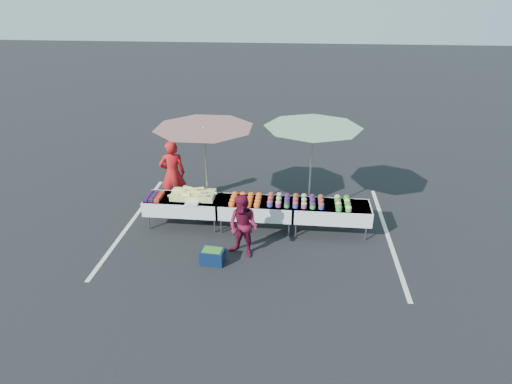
# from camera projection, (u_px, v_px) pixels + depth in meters

# --- Properties ---
(ground) EXTENTS (80.00, 80.00, 0.00)m
(ground) POSITION_uv_depth(u_px,v_px,m) (256.00, 228.00, 10.62)
(ground) COLOR black
(stripe_left) EXTENTS (0.10, 5.00, 0.00)m
(stripe_left) POSITION_uv_depth(u_px,v_px,m) (132.00, 222.00, 10.91)
(stripe_left) COLOR silver
(stripe_left) RESTS_ON ground
(stripe_right) EXTENTS (0.10, 5.00, 0.00)m
(stripe_right) POSITION_uv_depth(u_px,v_px,m) (388.00, 235.00, 10.32)
(stripe_right) COLOR silver
(stripe_right) RESTS_ON ground
(table_left) EXTENTS (1.86, 0.81, 0.75)m
(table_left) POSITION_uv_depth(u_px,v_px,m) (183.00, 204.00, 10.53)
(table_left) COLOR white
(table_left) RESTS_ON ground
(table_center) EXTENTS (1.86, 0.81, 0.75)m
(table_center) POSITION_uv_depth(u_px,v_px,m) (256.00, 207.00, 10.37)
(table_center) COLOR white
(table_center) RESTS_ON ground
(table_right) EXTENTS (1.86, 0.81, 0.75)m
(table_right) POSITION_uv_depth(u_px,v_px,m) (331.00, 211.00, 10.20)
(table_right) COLOR white
(table_right) RESTS_ON ground
(berry_punnets) EXTENTS (0.40, 0.54, 0.08)m
(berry_punnets) POSITION_uv_depth(u_px,v_px,m) (154.00, 196.00, 10.45)
(berry_punnets) COLOR black
(berry_punnets) RESTS_ON table_left
(corn_pile) EXTENTS (1.16, 0.57, 0.26)m
(corn_pile) POSITION_uv_depth(u_px,v_px,m) (193.00, 194.00, 10.44)
(corn_pile) COLOR #D3D66E
(corn_pile) RESTS_ON table_left
(plastic_bags) EXTENTS (0.30, 0.25, 0.05)m
(plastic_bags) POSITION_uv_depth(u_px,v_px,m) (192.00, 203.00, 10.15)
(plastic_bags) COLOR white
(plastic_bags) RESTS_ON table_left
(carrot_bowls) EXTENTS (0.75, 0.69, 0.11)m
(carrot_bowls) POSITION_uv_depth(u_px,v_px,m) (246.00, 199.00, 10.29)
(carrot_bowls) COLOR #FF581C
(carrot_bowls) RESTS_ON table_center
(potato_cups) EXTENTS (1.34, 0.58, 0.16)m
(potato_cups) POSITION_uv_depth(u_px,v_px,m) (296.00, 200.00, 10.17)
(potato_cups) COLOR blue
(potato_cups) RESTS_ON table_right
(bean_baskets) EXTENTS (0.36, 0.68, 0.15)m
(bean_baskets) POSITION_uv_depth(u_px,v_px,m) (343.00, 203.00, 10.06)
(bean_baskets) COLOR green
(bean_baskets) RESTS_ON table_right
(vendor) EXTENTS (0.79, 0.66, 1.85)m
(vendor) POSITION_uv_depth(u_px,v_px,m) (173.00, 174.00, 11.36)
(vendor) COLOR red
(vendor) RESTS_ON ground
(customer) EXTENTS (0.86, 0.77, 1.45)m
(customer) POSITION_uv_depth(u_px,v_px,m) (243.00, 226.00, 9.26)
(customer) COLOR maroon
(customer) RESTS_ON ground
(umbrella_left) EXTENTS (3.14, 3.14, 2.46)m
(umbrella_left) POSITION_uv_depth(u_px,v_px,m) (204.00, 136.00, 10.13)
(umbrella_left) COLOR black
(umbrella_left) RESTS_ON ground
(umbrella_right) EXTENTS (2.43, 2.43, 2.43)m
(umbrella_right) POSITION_uv_depth(u_px,v_px,m) (313.00, 135.00, 10.27)
(umbrella_right) COLOR black
(umbrella_right) RESTS_ON ground
(storage_bin) EXTENTS (0.53, 0.40, 0.33)m
(storage_bin) POSITION_uv_depth(u_px,v_px,m) (213.00, 256.00, 9.22)
(storage_bin) COLOR #0C1C3D
(storage_bin) RESTS_ON ground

